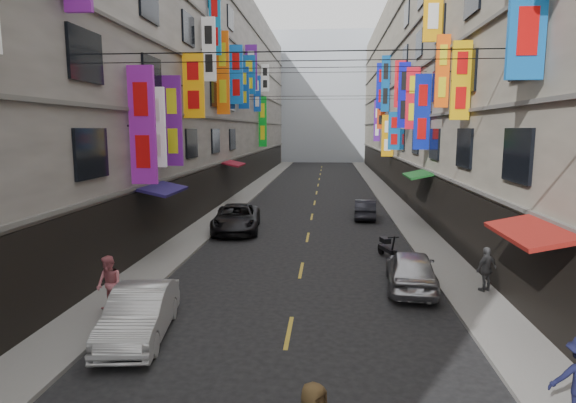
% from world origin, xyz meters
% --- Properties ---
extents(sidewalk_left, '(2.00, 90.00, 0.12)m').
position_xyz_m(sidewalk_left, '(-6.00, 42.00, 0.06)').
color(sidewalk_left, slate).
rests_on(sidewalk_left, ground).
extents(sidewalk_right, '(2.00, 90.00, 0.12)m').
position_xyz_m(sidewalk_right, '(6.00, 42.00, 0.06)').
color(sidewalk_right, slate).
rests_on(sidewalk_right, ground).
extents(building_row_left, '(10.14, 90.00, 19.00)m').
position_xyz_m(building_row_left, '(-11.99, 42.00, 9.49)').
color(building_row_left, '#9D958E').
rests_on(building_row_left, ground).
extents(building_row_right, '(10.14, 90.00, 19.00)m').
position_xyz_m(building_row_right, '(11.99, 42.00, 9.49)').
color(building_row_right, '#A59C8A').
rests_on(building_row_right, ground).
extents(haze_block, '(18.00, 8.00, 22.00)m').
position_xyz_m(haze_block, '(0.00, 92.00, 11.00)').
color(haze_block, '#A9B1BC').
rests_on(haze_block, ground).
extents(shop_signage, '(14.00, 55.00, 12.25)m').
position_xyz_m(shop_signage, '(-0.17, 35.20, 8.98)').
color(shop_signage, '#103CC1').
rests_on(shop_signage, ground).
extents(street_awnings, '(13.99, 35.20, 0.41)m').
position_xyz_m(street_awnings, '(-1.26, 26.00, 3.00)').
color(street_awnings, '#12441D').
rests_on(street_awnings, ground).
extents(overhead_cables, '(14.00, 38.04, 1.24)m').
position_xyz_m(overhead_cables, '(0.00, 30.00, 8.80)').
color(overhead_cables, black).
rests_on(overhead_cables, ground).
extents(lane_markings, '(0.12, 80.20, 0.01)m').
position_xyz_m(lane_markings, '(0.00, 39.00, 0.00)').
color(lane_markings, gold).
rests_on(lane_markings, ground).
extents(scooter_far_right, '(0.76, 1.75, 1.14)m').
position_xyz_m(scooter_far_right, '(3.66, 26.20, 0.44)').
color(scooter_far_right, black).
rests_on(scooter_far_right, ground).
extents(car_left_mid, '(1.99, 4.31, 1.37)m').
position_xyz_m(car_left_mid, '(-4.00, 17.34, 0.68)').
color(car_left_mid, silver).
rests_on(car_left_mid, ground).
extents(car_left_far, '(3.01, 5.54, 1.48)m').
position_xyz_m(car_left_far, '(-4.00, 31.14, 0.74)').
color(car_left_far, black).
rests_on(car_left_far, ground).
extents(car_right_mid, '(2.04, 4.29, 1.42)m').
position_xyz_m(car_right_mid, '(4.00, 22.07, 0.71)').
color(car_right_mid, '#ACACB0').
rests_on(car_right_mid, ground).
extents(car_right_far, '(1.55, 3.78, 1.22)m').
position_xyz_m(car_right_far, '(3.40, 35.68, 0.61)').
color(car_right_far, '#222229').
rests_on(car_right_far, ground).
extents(pedestrian_lfar, '(1.03, 0.96, 1.74)m').
position_xyz_m(pedestrian_lfar, '(-5.49, 18.73, 0.99)').
color(pedestrian_lfar, '#C76972').
rests_on(pedestrian_lfar, sidewalk_left).
extents(pedestrian_rfar, '(1.04, 0.92, 1.54)m').
position_xyz_m(pedestrian_rfar, '(6.46, 21.71, 0.89)').
color(pedestrian_rfar, '#5D5D5F').
rests_on(pedestrian_rfar, sidewalk_right).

